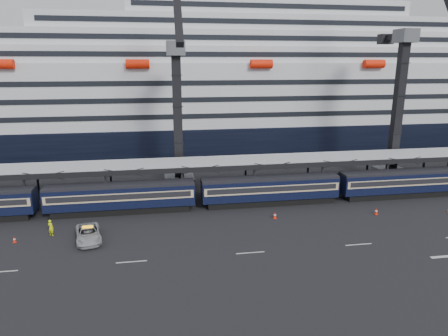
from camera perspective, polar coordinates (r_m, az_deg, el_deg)
The scene contains 11 objects.
ground at distance 50.32m, azimuth 18.60°, elevation -8.21°, with size 260.00×260.00×0.00m, color black.
train at distance 56.36m, azimuth 9.90°, elevation -2.78°, with size 133.05×3.00×4.05m.
canopy at distance 60.79m, azimuth 12.95°, elevation 1.33°, with size 130.00×6.25×5.53m.
cruise_ship at distance 89.57m, azimuth 4.81°, elevation 10.48°, with size 214.09×28.84×34.00m.
crane_dark_near at distance 59.74m, azimuth -6.65°, elevation 7.89°, with size 4.50×17.75×35.08m.
crane_dark_mid at distance 69.64m, azimuth 23.88°, elevation 8.90°, with size 4.50×18.24×39.64m.
pickup_truck at distance 46.92m, azimuth -18.82°, elevation -8.91°, with size 2.57×5.57×1.55m, color #A0A3A7.
worker at distance 49.64m, azimuth -23.51°, elevation -7.83°, with size 0.70×0.46×1.91m, color #E6FF0D.
traffic_cone_b at distance 49.79m, azimuth -27.76°, elevation -9.03°, with size 0.34×0.34×0.69m.
traffic_cone_c at distance 50.98m, azimuth 7.28°, elevation -6.70°, with size 0.44×0.44×0.87m.
traffic_cone_d at distance 55.53m, azimuth 20.92°, elevation -5.78°, with size 0.42×0.42×0.84m.
Camera 1 is at (-22.75, -40.67, 19.01)m, focal length 32.00 mm.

